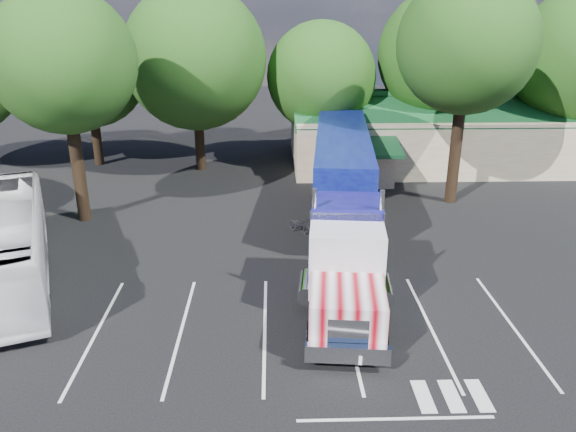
{
  "coord_description": "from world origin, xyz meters",
  "views": [
    {
      "loc": [
        0.37,
        -24.49,
        11.78
      ],
      "look_at": [
        1.09,
        0.97,
        2.0
      ],
      "focal_mm": 35.0,
      "sensor_mm": 36.0,
      "label": 1
    }
  ],
  "objects_px": {
    "semi_truck": "(343,181)",
    "bicycle": "(300,225)",
    "silver_sedan": "(435,167)",
    "tour_bus": "(7,243)",
    "woman": "(383,310)"
  },
  "relations": [
    {
      "from": "woman",
      "to": "tour_bus",
      "type": "height_order",
      "value": "tour_bus"
    },
    {
      "from": "semi_truck",
      "to": "bicycle",
      "type": "height_order",
      "value": "semi_truck"
    },
    {
      "from": "woman",
      "to": "silver_sedan",
      "type": "height_order",
      "value": "woman"
    },
    {
      "from": "woman",
      "to": "tour_bus",
      "type": "bearing_deg",
      "value": 45.46
    },
    {
      "from": "semi_truck",
      "to": "bicycle",
      "type": "distance_m",
      "value": 3.31
    },
    {
      "from": "semi_truck",
      "to": "silver_sedan",
      "type": "relative_size",
      "value": 5.89
    },
    {
      "from": "woman",
      "to": "silver_sedan",
      "type": "xyz_separation_m",
      "value": [
        7.5,
        20.0,
        -0.17
      ]
    },
    {
      "from": "silver_sedan",
      "to": "bicycle",
      "type": "bearing_deg",
      "value": 130.11
    },
    {
      "from": "bicycle",
      "to": "silver_sedan",
      "type": "relative_size",
      "value": 0.44
    },
    {
      "from": "woman",
      "to": "tour_bus",
      "type": "relative_size",
      "value": 0.13
    },
    {
      "from": "tour_bus",
      "to": "silver_sedan",
      "type": "height_order",
      "value": "tour_bus"
    },
    {
      "from": "bicycle",
      "to": "tour_bus",
      "type": "distance_m",
      "value": 14.21
    },
    {
      "from": "tour_bus",
      "to": "silver_sedan",
      "type": "relative_size",
      "value": 3.19
    },
    {
      "from": "bicycle",
      "to": "silver_sedan",
      "type": "height_order",
      "value": "silver_sedan"
    },
    {
      "from": "semi_truck",
      "to": "woman",
      "type": "height_order",
      "value": "semi_truck"
    }
  ]
}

